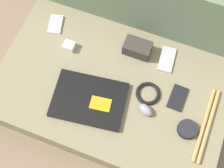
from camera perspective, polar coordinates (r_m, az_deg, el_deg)
name	(u,v)px	position (r m, az deg, el deg)	size (l,w,h in m)	color
ground_plane	(112,98)	(1.56, 0.00, -2.52)	(8.00, 8.00, 0.00)	#7A6651
couch_seat	(112,92)	(1.48, 0.00, -1.47)	(1.06, 0.65, 0.16)	#847A5B
couch_backrest	(144,2)	(1.54, 5.90, 14.76)	(1.06, 0.20, 0.49)	#60755B
laptop	(89,100)	(1.38, -4.21, -2.88)	(0.35, 0.27, 0.03)	black
computer_mouse	(146,110)	(1.36, 6.16, -4.73)	(0.08, 0.07, 0.04)	gray
speaker_puck	(187,129)	(1.37, 13.62, -8.03)	(0.09, 0.09, 0.03)	black
phone_silver	(178,98)	(1.41, 11.89, -2.47)	(0.07, 0.12, 0.01)	black
phone_black	(167,59)	(1.48, 10.00, 4.45)	(0.08, 0.13, 0.01)	#B7B7BC
phone_small	(56,24)	(1.58, -10.26, 10.70)	(0.09, 0.12, 0.01)	silver
camera_pouch	(137,48)	(1.46, 4.67, 6.57)	(0.13, 0.08, 0.06)	#38332D
charger_brick	(69,46)	(1.49, -7.82, 6.89)	(0.05, 0.05, 0.03)	silver
cable_coil	(148,93)	(1.40, 6.60, -1.73)	(0.11, 0.11, 0.02)	black
drumstick_pair	(206,125)	(1.40, 16.88, -7.19)	(0.04, 0.34, 0.02)	tan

